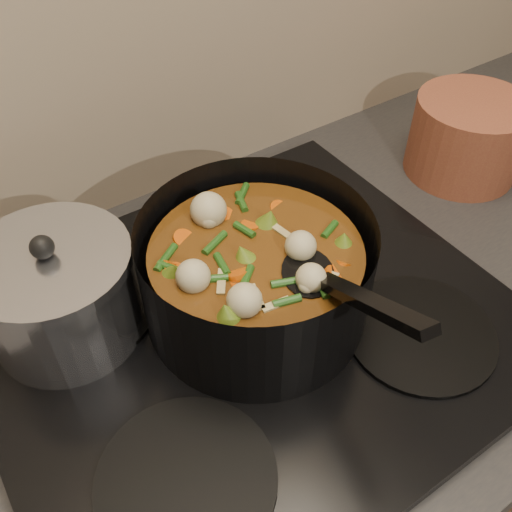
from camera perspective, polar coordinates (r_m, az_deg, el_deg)
counter at (r=1.11m, az=-0.45°, el=-21.97°), size 2.64×0.64×0.91m
stovetop at (r=0.71m, az=-0.66°, el=-7.06°), size 0.62×0.54×0.03m
stockpot at (r=0.67m, az=0.04°, el=-1.86°), size 0.34×0.41×0.20m
saucepan at (r=0.69m, az=-19.09°, el=-3.58°), size 0.18×0.18×0.15m
terracotta_crock at (r=0.99m, az=20.33°, el=11.08°), size 0.22×0.22×0.13m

